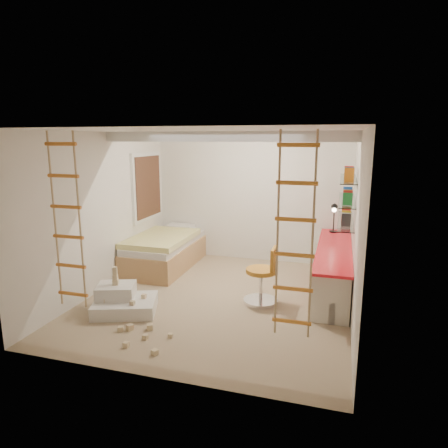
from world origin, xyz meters
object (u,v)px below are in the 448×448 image
(bed, at_px, (165,251))
(swivel_chair, at_px, (263,283))
(desk, at_px, (333,267))
(play_platform, at_px, (123,301))

(bed, bearing_deg, swivel_chair, -28.94)
(bed, xyz_separation_m, swivel_chair, (2.18, -1.20, 0.00))
(desk, height_order, swivel_chair, swivel_chair)
(bed, bearing_deg, desk, -6.49)
(bed, height_order, swivel_chair, swivel_chair)
(swivel_chair, bearing_deg, bed, 151.06)
(desk, bearing_deg, play_platform, -149.54)
(desk, height_order, play_platform, desk)
(desk, relative_size, swivel_chair, 3.13)
(bed, relative_size, play_platform, 1.90)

